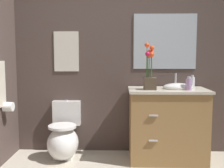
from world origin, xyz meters
The scene contains 9 objects.
wall_back centered at (0.20, 1.64, 1.25)m, with size 4.13×0.05×2.50m, color #4C3D38.
toilet centered at (-0.66, 1.34, 0.24)m, with size 0.38×0.59×0.69m.
vanity_cabinet centered at (0.62, 1.32, 0.45)m, with size 0.94×0.56×1.06m.
flower_vase centered at (0.39, 1.24, 1.07)m, with size 0.14×0.14×0.55m.
soap_bottle centered at (0.83, 1.20, 0.95)m, with size 0.07×0.07×0.16m.
lotion_bottle centered at (0.91, 1.35, 0.95)m, with size 0.06×0.06×0.16m.
wall_poster centered at (-0.66, 1.61, 1.32)m, with size 0.32×0.01×0.52m, color silver.
wall_mirror centered at (0.61, 1.61, 1.45)m, with size 0.80×0.01×0.70m, color #B2BCC6.
toilet_paper_roll centered at (-1.26, 1.15, 0.68)m, with size 0.11×0.11×0.11m, color white.
Camera 1 is at (0.04, -1.95, 1.28)m, focal length 43.91 mm.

